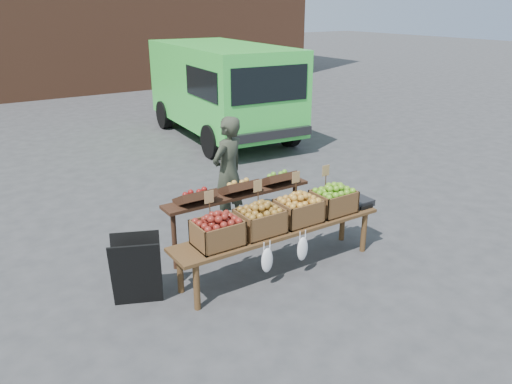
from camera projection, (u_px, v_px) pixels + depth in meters
ground at (191, 276)px, 5.91m from camera, size 80.00×80.00×0.00m
delivery_van at (222, 92)px, 11.68m from camera, size 2.59×4.96×2.14m
vendor at (228, 172)px, 7.02m from camera, size 0.68×0.56×1.59m
chalkboard_sign at (136, 271)px, 5.25m from camera, size 0.58×0.46×0.78m
back_table at (239, 213)px, 6.36m from camera, size 2.10×0.44×1.04m
display_bench at (279, 249)px, 5.94m from camera, size 2.70×0.56×0.57m
crate_golden_apples at (218, 233)px, 5.37m from camera, size 0.50×0.40×0.28m
crate_russet_pears at (260, 221)px, 5.65m from camera, size 0.50×0.40×0.28m
crate_red_apples at (298, 211)px, 5.93m from camera, size 0.50×0.40×0.28m
crate_green_apples at (333, 201)px, 6.21m from camera, size 0.50×0.40×0.28m
weighing_scale at (357, 202)px, 6.47m from camera, size 0.34×0.30×0.08m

